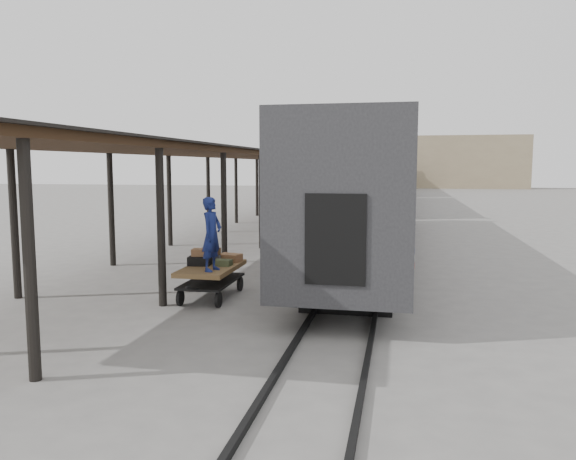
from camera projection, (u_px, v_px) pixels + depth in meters
The scene contains 11 objects.
ground at pixel (238, 291), 15.71m from camera, with size 160.00×160.00×0.00m, color slate.
train at pixel (387, 175), 47.67m from camera, with size 3.45×76.01×4.01m.
canopy at pixel (289, 158), 39.29m from camera, with size 4.90×64.30×4.15m.
rails at pixel (387, 206), 48.17m from camera, with size 1.54×150.00×0.12m.
building_far at pixel (465, 162), 88.41m from camera, with size 18.00×10.00×8.00m, color tan.
building_left at pixel (318, 168), 97.18m from camera, with size 12.00×8.00×6.00m, color tan.
baggage_cart at pixel (212, 274), 14.79m from camera, with size 1.25×2.40×0.86m.
suitcase_stack at pixel (212, 258), 15.12m from camera, with size 1.27×1.21×0.43m.
luggage_tug at pixel (293, 211), 36.01m from camera, with size 1.33×1.68×1.30m.
porter at pixel (212, 234), 13.98m from camera, with size 0.68×0.44×1.85m, color navy.
pedestrian at pixel (290, 211), 31.51m from camera, with size 1.12×0.46×1.90m, color black.
Camera 1 is at (4.46, -14.82, 3.49)m, focal length 35.00 mm.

